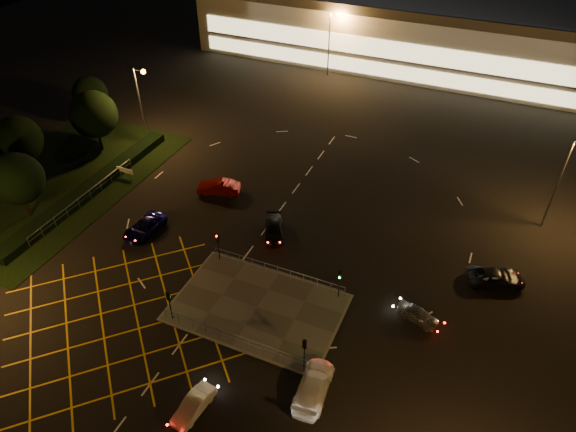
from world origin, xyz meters
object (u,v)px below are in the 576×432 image
at_px(car_queue_white, 194,405).
at_px(car_left_blue, 145,227).
at_px(car_east_grey, 496,277).
at_px(signal_sw, 169,300).
at_px(signal_nw, 218,241).
at_px(car_right_silver, 418,315).
at_px(car_approach_white, 314,386).
at_px(car_far_dkgrey, 274,229).
at_px(car_circ_red, 219,187).
at_px(signal_se, 305,348).
at_px(signal_ne, 340,278).

distance_m(car_queue_white, car_left_blue, 21.47).
bearing_deg(car_east_grey, signal_sw, 102.43).
bearing_deg(signal_nw, car_right_silver, 0.81).
height_order(car_right_silver, car_approach_white, car_approach_white).
relative_size(signal_nw, car_far_dkgrey, 0.70).
distance_m(car_right_silver, car_circ_red, 26.31).
bearing_deg(signal_sw, car_right_silver, -156.49).
xyz_separation_m(car_left_blue, car_circ_red, (3.45, 9.09, 0.09)).
bearing_deg(car_queue_white, car_far_dkgrey, 105.27).
bearing_deg(signal_sw, car_queue_white, 133.50).
relative_size(signal_sw, signal_nw, 1.00).
height_order(signal_sw, car_approach_white, signal_sw).
height_order(signal_sw, car_queue_white, signal_sw).
bearing_deg(car_approach_white, car_left_blue, -29.41).
relative_size(car_right_silver, car_circ_red, 0.76).
distance_m(signal_sw, car_circ_red, 18.61).
xyz_separation_m(signal_se, signal_ne, (0.00, 7.99, 0.00)).
height_order(signal_se, car_queue_white, signal_se).
xyz_separation_m(car_queue_white, car_approach_white, (7.26, 4.81, 0.15)).
distance_m(car_circ_red, car_approach_white, 27.19).
bearing_deg(car_left_blue, car_far_dkgrey, 26.53).
distance_m(car_queue_white, car_approach_white, 8.71).
xyz_separation_m(signal_nw, car_circ_red, (-5.59, 9.69, -1.58)).
xyz_separation_m(signal_nw, car_left_blue, (-9.04, 0.60, -1.67)).
distance_m(car_far_dkgrey, car_circ_red, 9.62).
bearing_deg(signal_se, car_circ_red, -45.13).
distance_m(signal_sw, car_right_silver, 20.76).
bearing_deg(car_queue_white, car_approach_white, 40.11).
bearing_deg(car_right_silver, car_circ_red, 86.53).
height_order(car_far_dkgrey, car_approach_white, car_approach_white).
bearing_deg(car_circ_red, signal_nw, 12.01).
distance_m(signal_sw, car_far_dkgrey, 14.06).
distance_m(signal_se, car_east_grey, 19.88).
relative_size(signal_se, car_approach_white, 0.59).
bearing_deg(car_queue_white, car_left_blue, 141.82).
distance_m(signal_ne, car_left_blue, 21.12).
bearing_deg(signal_nw, car_circ_red, 120.01).
xyz_separation_m(car_far_dkgrey, car_circ_red, (-8.72, 4.07, 0.13)).
height_order(car_left_blue, car_far_dkgrey, car_left_blue).
relative_size(car_queue_white, car_right_silver, 1.05).
bearing_deg(signal_nw, car_queue_white, -66.88).
relative_size(signal_se, signal_ne, 1.00).
relative_size(signal_ne, car_right_silver, 0.87).
bearing_deg(car_approach_white, car_east_grey, -127.50).
distance_m(signal_nw, car_left_blue, 9.22).
height_order(car_right_silver, car_east_grey, car_east_grey).
xyz_separation_m(signal_ne, car_approach_white, (1.46, -9.71, -1.59)).
distance_m(car_queue_white, car_right_silver, 19.54).
bearing_deg(signal_ne, car_approach_white, -81.46).
bearing_deg(car_east_grey, signal_se, 121.27).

